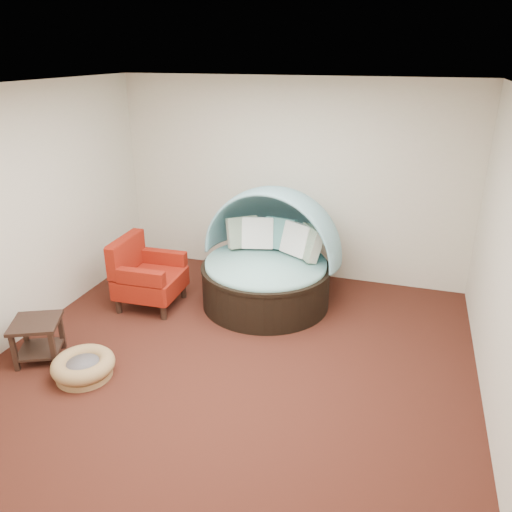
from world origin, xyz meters
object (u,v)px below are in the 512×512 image
(red_armchair, at_px, (146,275))
(side_table, at_px, (37,335))
(canopy_daybed, at_px, (269,251))
(pet_basket, at_px, (84,366))

(red_armchair, distance_m, side_table, 1.56)
(red_armchair, height_order, side_table, red_armchair)
(red_armchair, bearing_deg, canopy_daybed, 19.53)
(side_table, bearing_deg, canopy_daybed, 46.20)
(red_armchair, xyz_separation_m, side_table, (-0.49, -1.47, -0.12))
(canopy_daybed, distance_m, side_table, 2.88)
(canopy_daybed, bearing_deg, pet_basket, -113.40)
(canopy_daybed, relative_size, side_table, 3.02)
(canopy_daybed, relative_size, red_armchair, 2.11)
(side_table, bearing_deg, red_armchair, 71.65)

